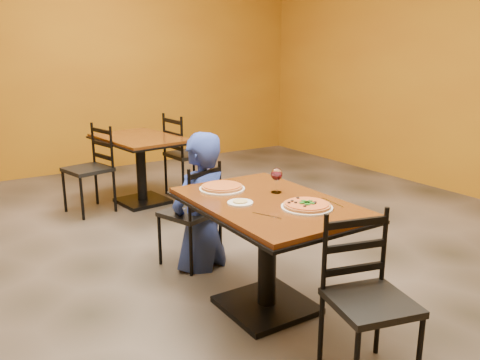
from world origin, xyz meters
TOP-DOWN VIEW (x-y plane):
  - floor at (0.00, 0.00)m, footprint 7.00×8.00m
  - wall_back at (0.00, 4.00)m, footprint 7.00×0.01m
  - table_main at (0.00, -0.50)m, footprint 0.83×1.23m
  - table_second at (0.19, 2.14)m, footprint 0.88×1.19m
  - chair_main_near at (0.02, -1.37)m, footprint 0.48×0.48m
  - chair_main_far at (-0.09, 0.42)m, footprint 0.48×0.48m
  - chair_second_left at (-0.40, 2.14)m, footprint 0.49×0.49m
  - chair_second_right at (0.77, 2.14)m, footprint 0.47×0.47m
  - diner at (-0.03, 0.35)m, footprint 0.64×0.51m
  - plate_main at (0.11, -0.75)m, footprint 0.31×0.31m
  - pizza_main at (0.11, -0.75)m, footprint 0.28×0.28m
  - plate_far at (-0.12, -0.13)m, footprint 0.31×0.31m
  - pizza_far at (-0.12, -0.13)m, footprint 0.28×0.28m
  - side_plate at (-0.18, -0.46)m, footprint 0.16×0.16m
  - dip at (-0.18, -0.46)m, footprint 0.09×0.09m
  - wine_glass at (0.15, -0.39)m, footprint 0.08×0.08m
  - fork at (-0.18, -0.74)m, footprint 0.09×0.18m
  - knife at (0.31, -0.76)m, footprint 0.04×0.21m

SIDE VIEW (x-z plane):
  - floor at x=0.00m, z-range -0.01..0.01m
  - chair_main_far at x=-0.09m, z-range 0.00..0.83m
  - chair_main_near at x=0.02m, z-range 0.00..0.87m
  - chair_second_left at x=-0.40m, z-range 0.00..0.91m
  - chair_second_right at x=0.77m, z-range 0.00..0.96m
  - diner at x=-0.03m, z-range 0.00..1.07m
  - table_second at x=0.19m, z-range 0.18..0.93m
  - table_main at x=0.00m, z-range 0.18..0.93m
  - fork at x=-0.18m, z-range 0.75..0.75m
  - knife at x=0.31m, z-range 0.75..0.75m
  - plate_main at x=0.11m, z-range 0.75..0.76m
  - plate_far at x=-0.12m, z-range 0.75..0.76m
  - side_plate at x=-0.18m, z-range 0.75..0.76m
  - dip at x=-0.18m, z-range 0.76..0.77m
  - pizza_main at x=0.11m, z-range 0.76..0.78m
  - pizza_far at x=-0.12m, z-range 0.76..0.78m
  - wine_glass at x=0.15m, z-range 0.75..0.93m
  - wall_back at x=0.00m, z-range 0.00..3.00m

